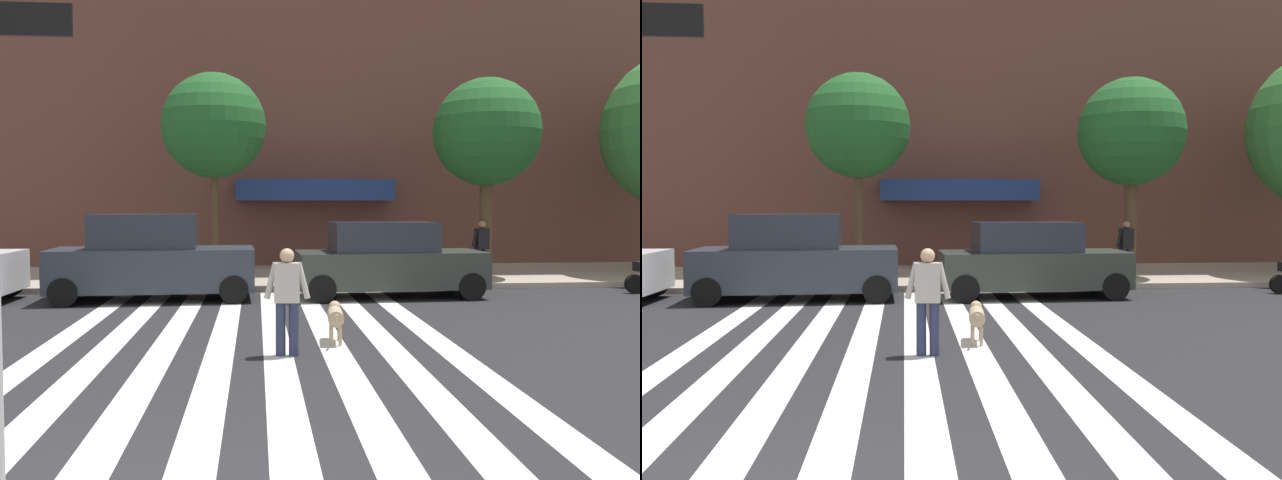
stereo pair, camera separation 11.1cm
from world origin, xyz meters
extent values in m
plane|color=#232326|center=(0.00, 6.51, 0.00)|extent=(160.00, 160.00, 0.00)
cube|color=#A59785|center=(0.00, 16.02, 0.07)|extent=(80.00, 6.00, 0.15)
cube|color=silver|center=(-2.12, 6.51, 0.00)|extent=(0.45, 12.42, 0.01)
cube|color=silver|center=(-1.22, 6.51, 0.00)|extent=(0.45, 12.42, 0.01)
cube|color=silver|center=(-0.32, 6.51, 0.00)|extent=(0.45, 12.42, 0.01)
cube|color=silver|center=(0.58, 6.51, 0.00)|extent=(0.45, 12.42, 0.01)
cube|color=silver|center=(1.48, 6.51, 0.00)|extent=(0.45, 12.42, 0.01)
cube|color=silver|center=(2.38, 6.51, 0.00)|extent=(0.45, 12.42, 0.01)
cube|color=silver|center=(3.28, 6.51, 0.00)|extent=(0.45, 12.42, 0.01)
cube|color=silver|center=(4.18, 6.51, 0.00)|extent=(0.45, 12.42, 0.01)
cube|color=navy|center=(3.13, 18.42, 2.75)|extent=(5.29, 1.60, 0.70)
cube|color=black|center=(-0.25, -0.50, 3.45)|extent=(0.56, 0.03, 0.20)
cylinder|color=black|center=(-4.91, 12.56, 0.33)|extent=(0.66, 0.23, 0.66)
cube|color=#2B323C|center=(-1.28, 11.70, 0.75)|extent=(4.80, 2.10, 0.99)
cube|color=#232833|center=(-1.47, 11.70, 1.65)|extent=(2.49, 1.78, 0.81)
cylinder|color=black|center=(0.57, 12.66, 0.33)|extent=(0.67, 0.24, 0.66)
cylinder|color=black|center=(0.64, 10.89, 0.33)|extent=(0.67, 0.24, 0.66)
cylinder|color=black|center=(-3.20, 12.51, 0.33)|extent=(0.67, 0.24, 0.66)
cylinder|color=black|center=(-3.13, 10.75, 0.33)|extent=(0.67, 0.24, 0.66)
cube|color=#303730|center=(4.43, 11.70, 0.69)|extent=(4.62, 1.98, 0.88)
cube|color=#232833|center=(4.25, 11.70, 1.49)|extent=(2.57, 1.68, 0.72)
cylinder|color=black|center=(6.20, 12.59, 0.33)|extent=(0.67, 0.24, 0.66)
cylinder|color=black|center=(6.26, 10.95, 0.33)|extent=(0.67, 0.24, 0.66)
cylinder|color=black|center=(2.61, 12.46, 0.33)|extent=(0.67, 0.24, 0.66)
cylinder|color=black|center=(2.67, 10.81, 0.33)|extent=(0.67, 0.24, 0.66)
cylinder|color=black|center=(10.85, 11.83, 0.24)|extent=(0.48, 0.14, 0.48)
cylinder|color=#4C3823|center=(-0.05, 15.20, 1.93)|extent=(0.24, 0.24, 3.56)
sphere|color=#1E5623|center=(-0.05, 15.20, 4.54)|extent=(3.02, 3.02, 3.02)
cylinder|color=#4C3823|center=(7.92, 14.84, 1.84)|extent=(0.37, 0.37, 3.38)
sphere|color=#1E5623|center=(7.92, 14.84, 4.40)|extent=(3.16, 3.16, 3.16)
cylinder|color=#282D4C|center=(1.52, 5.43, 0.41)|extent=(0.16, 0.16, 0.82)
cylinder|color=#282D4C|center=(1.72, 5.41, 0.41)|extent=(0.16, 0.16, 0.82)
cube|color=#B2ADA3|center=(1.62, 5.42, 1.12)|extent=(0.40, 0.27, 0.60)
cylinder|color=#B2ADA3|center=(1.38, 5.44, 1.15)|extent=(0.23, 0.11, 0.57)
cylinder|color=#B2ADA3|center=(1.86, 5.40, 1.15)|extent=(0.23, 0.11, 0.57)
sphere|color=tan|center=(1.62, 5.42, 1.53)|extent=(0.24, 0.24, 0.22)
cylinder|color=tan|center=(2.46, 6.27, 0.45)|extent=(0.31, 0.68, 0.26)
sphere|color=tan|center=(2.49, 6.68, 0.55)|extent=(0.22, 0.22, 0.20)
cylinder|color=tan|center=(2.42, 5.84, 0.50)|extent=(0.05, 0.24, 0.16)
cylinder|color=tan|center=(2.40, 6.51, 0.16)|extent=(0.06, 0.06, 0.32)
cylinder|color=tan|center=(2.54, 6.50, 0.16)|extent=(0.06, 0.06, 0.32)
cylinder|color=tan|center=(2.37, 6.05, 0.16)|extent=(0.06, 0.06, 0.32)
cylinder|color=tan|center=(2.51, 6.04, 0.16)|extent=(0.06, 0.06, 0.32)
cylinder|color=#282D4C|center=(7.67, 14.67, 0.56)|extent=(0.19, 0.19, 0.82)
cylinder|color=#282D4C|center=(7.86, 14.73, 0.56)|extent=(0.19, 0.19, 0.82)
cube|color=black|center=(7.77, 14.70, 1.27)|extent=(0.44, 0.35, 0.60)
cylinder|color=black|center=(7.54, 14.63, 1.30)|extent=(0.24, 0.15, 0.57)
cylinder|color=black|center=(7.99, 14.77, 1.30)|extent=(0.24, 0.15, 0.57)
sphere|color=#936B51|center=(7.77, 14.70, 1.68)|extent=(0.28, 0.28, 0.22)
camera|label=1|loc=(1.16, -4.92, 2.33)|focal=38.59mm
camera|label=2|loc=(1.27, -4.93, 2.33)|focal=38.59mm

